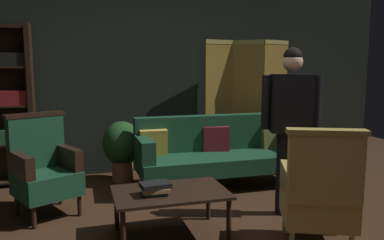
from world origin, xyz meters
The scene contains 12 objects.
ground_plane centered at (0.00, 0.00, 0.00)m, with size 10.00×10.00×0.00m, color #331E11.
back_wall centered at (0.00, 2.45, 1.40)m, with size 7.20×0.10×2.80m, color black.
folding_screen centered at (1.24, 2.11, 0.99)m, with size 1.28×0.30×1.90m.
velvet_couch centered at (0.55, 1.45, 0.45)m, with size 2.12×0.78×0.88m.
coffee_table centered at (-0.40, 0.12, 0.37)m, with size 1.00×0.64×0.42m.
armchair_gilt_accent centered at (0.72, -0.46, 0.49)m, with size 0.76×0.76×1.04m.
armchair_wing_left centered at (-1.52, 1.01, 0.49)m, with size 0.77×0.77×1.04m.
standing_figure centered at (0.89, 0.30, 1.03)m, with size 0.56×0.33×1.70m.
potted_plant centered at (-0.62, 1.98, 0.46)m, with size 0.51×0.51×0.80m.
book_green_cloth centered at (-0.55, 0.07, 0.43)m, with size 0.20×0.14×0.03m, color #1E4C28.
book_tan_leather centered at (-0.55, 0.07, 0.47)m, with size 0.23×0.17×0.04m, color #9E7A47.
book_black_cloth centered at (-0.55, 0.07, 0.51)m, with size 0.25×0.18×0.04m, color black.
Camera 1 is at (-1.14, -3.06, 1.50)m, focal length 35.70 mm.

